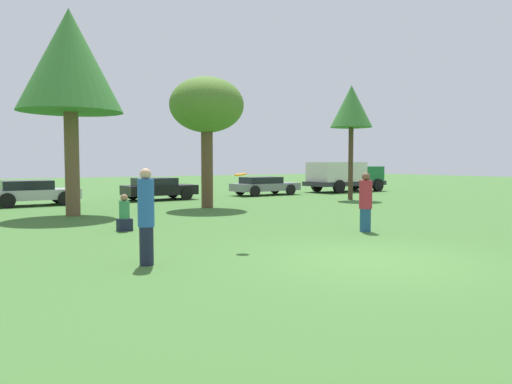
{
  "coord_description": "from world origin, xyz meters",
  "views": [
    {
      "loc": [
        -7.56,
        -6.91,
        2.04
      ],
      "look_at": [
        -0.61,
        3.53,
        1.27
      ],
      "focal_mm": 33.65,
      "sensor_mm": 36.0,
      "label": 1
    }
  ],
  "objects": [
    {
      "name": "tree_3",
      "position": [
        11.31,
        12.08,
        5.02
      ],
      "size": [
        2.27,
        2.27,
        6.22
      ],
      "color": "#473323",
      "rests_on": "ground"
    },
    {
      "name": "parked_car_black",
      "position": [
        2.43,
        17.7,
        0.65
      ],
      "size": [
        3.83,
        2.01,
        1.21
      ],
      "rotation": [
        0.0,
        0.0,
        -0.0
      ],
      "color": "black",
      "rests_on": "ground"
    },
    {
      "name": "parked_car_grey",
      "position": [
        9.41,
        17.66,
        0.62
      ],
      "size": [
        4.32,
        1.85,
        1.14
      ],
      "rotation": [
        0.0,
        0.0,
        -0.0
      ],
      "color": "slate",
      "rests_on": "ground"
    },
    {
      "name": "bystander_sitting",
      "position": [
        -2.95,
        7.12,
        0.46
      ],
      "size": [
        0.41,
        0.34,
        1.1
      ],
      "color": "#191E33",
      "rests_on": "ground"
    },
    {
      "name": "delivery_truck_green",
      "position": [
        16.16,
        17.54,
        1.16
      ],
      "size": [
        5.96,
        2.52,
        2.06
      ],
      "rotation": [
        0.0,
        0.0,
        -0.0
      ],
      "color": "#2D2D33",
      "rests_on": "ground"
    },
    {
      "name": "frisbee",
      "position": [
        -1.63,
        2.65,
        1.76
      ],
      "size": [
        0.3,
        0.29,
        0.07
      ],
      "color": "orange"
    },
    {
      "name": "person_thrower",
      "position": [
        -4.15,
        2.15,
        0.98
      ],
      "size": [
        0.33,
        0.33,
        1.93
      ],
      "rotation": [
        0.0,
        0.0,
        0.12
      ],
      "color": "#191E33",
      "rests_on": "ground"
    },
    {
      "name": "person_catcher",
      "position": [
        2.92,
        3.01,
        0.87
      ],
      "size": [
        0.38,
        0.38,
        1.74
      ],
      "rotation": [
        0.0,
        0.0,
        -3.02
      ],
      "color": "navy",
      "rests_on": "ground"
    },
    {
      "name": "tree_2",
      "position": [
        2.59,
        12.32,
        4.52
      ],
      "size": [
        3.33,
        3.33,
        5.85
      ],
      "color": "brown",
      "rests_on": "ground"
    },
    {
      "name": "parked_car_silver",
      "position": [
        -3.86,
        17.76,
        0.64
      ],
      "size": [
        3.98,
        1.89,
        1.19
      ],
      "rotation": [
        0.0,
        0.0,
        -0.0
      ],
      "color": "#B2B2B7",
      "rests_on": "ground"
    },
    {
      "name": "ground_plane",
      "position": [
        0.0,
        0.0,
        0.0
      ],
      "size": [
        120.0,
        120.0,
        0.0
      ],
      "primitive_type": "plane",
      "color": "#3D6B2D"
    },
    {
      "name": "tree_1",
      "position": [
        -3.27,
        12.18,
        5.8
      ],
      "size": [
        3.86,
        3.86,
        7.81
      ],
      "color": "brown",
      "rests_on": "ground"
    }
  ]
}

